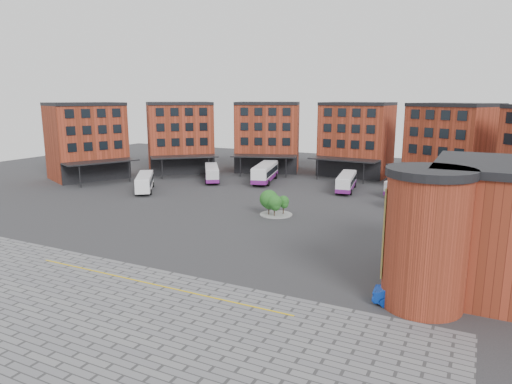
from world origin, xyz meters
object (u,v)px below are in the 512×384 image
at_px(bus_e, 413,187).
at_px(bus_f, 432,199).
at_px(bus_d, 346,182).
at_px(bus_b, 212,173).
at_px(bus_c, 265,172).
at_px(tree_island, 273,202).
at_px(blue_car, 406,297).
at_px(bus_a, 145,181).

bearing_deg(bus_e, bus_f, -28.07).
height_order(bus_d, bus_f, bus_f).
xyz_separation_m(bus_b, bus_d, (25.24, 2.41, -0.01)).
xyz_separation_m(bus_c, bus_f, (30.18, -9.20, -0.18)).
distance_m(tree_island, bus_c, 24.66).
relative_size(bus_b, bus_f, 0.90).
xyz_separation_m(bus_d, bus_f, (14.41, -8.03, 0.10)).
relative_size(tree_island, bus_d, 0.42).
bearing_deg(blue_car, tree_island, 40.77).
bearing_deg(bus_b, tree_island, -74.59).
xyz_separation_m(bus_c, blue_car, (31.68, -42.14, -1.06)).
distance_m(bus_b, bus_f, 40.05).
bearing_deg(bus_e, bus_a, -121.79).
bearing_deg(bus_e, bus_c, -144.83).
bearing_deg(bus_b, bus_c, -12.80).
height_order(bus_a, bus_f, bus_f).
relative_size(bus_c, bus_d, 1.18).
xyz_separation_m(bus_a, bus_c, (14.62, 16.63, 0.15)).
height_order(bus_b, blue_car, bus_b).
xyz_separation_m(bus_b, blue_car, (41.16, -38.55, -0.78)).
relative_size(bus_a, bus_c, 0.77).
distance_m(bus_e, bus_f, 8.95).
height_order(bus_a, bus_e, bus_a).
height_order(bus_c, bus_f, bus_c).
distance_m(bus_d, blue_car, 43.96).
xyz_separation_m(tree_island, bus_f, (18.72, 12.63, -0.20)).
bearing_deg(bus_f, bus_c, -130.09).
xyz_separation_m(bus_d, bus_e, (10.71, 0.11, -0.06)).
height_order(bus_b, bus_c, bus_c).
distance_m(bus_c, bus_f, 31.55).
bearing_deg(tree_island, bus_e, 54.14).
relative_size(bus_e, blue_car, 1.92).
height_order(bus_c, blue_car, bus_c).
height_order(bus_b, bus_f, bus_f).
xyz_separation_m(tree_island, bus_b, (-20.94, 18.25, -0.30)).
bearing_deg(bus_b, bus_f, -41.57).
distance_m(bus_a, blue_car, 52.87).
relative_size(bus_c, bus_e, 1.34).
bearing_deg(bus_e, blue_car, -45.31).
height_order(bus_d, bus_e, bus_d).
bearing_deg(bus_c, bus_f, -30.80).
relative_size(bus_a, bus_d, 0.91).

